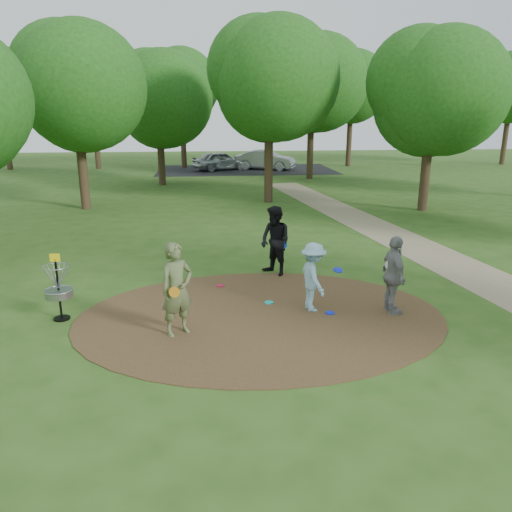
{
  "coord_description": "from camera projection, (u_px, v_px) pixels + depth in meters",
  "views": [
    {
      "loc": [
        -1.15,
        -10.5,
        4.51
      ],
      "look_at": [
        0.0,
        1.2,
        1.1
      ],
      "focal_mm": 35.0,
      "sensor_mm": 36.0,
      "label": 1
    }
  ],
  "objects": [
    {
      "name": "ground",
      "position": [
        261.0,
        317.0,
        11.4
      ],
      "size": [
        100.0,
        100.0,
        0.0
      ],
      "primitive_type": "plane",
      "color": "#2D5119",
      "rests_on": "ground"
    },
    {
      "name": "dirt_clearing",
      "position": [
        261.0,
        316.0,
        11.4
      ],
      "size": [
        8.4,
        8.4,
        0.02
      ],
      "primitive_type": "cylinder",
      "color": "#47301C",
      "rests_on": "ground"
    },
    {
      "name": "footpath",
      "position": [
        484.0,
        279.0,
        13.92
      ],
      "size": [
        7.55,
        39.89,
        0.01
      ],
      "primitive_type": "cube",
      "rotation": [
        0.0,
        0.0,
        0.14
      ],
      "color": "#8C7A5B",
      "rests_on": "ground"
    },
    {
      "name": "parking_lot",
      "position": [
        246.0,
        170.0,
        40.26
      ],
      "size": [
        14.0,
        8.0,
        0.01
      ],
      "primitive_type": "cube",
      "color": "black",
      "rests_on": "ground"
    },
    {
      "name": "player_observer_with_disc",
      "position": [
        177.0,
        289.0,
        10.26
      ],
      "size": [
        0.87,
        0.79,
        1.98
      ],
      "color": "#57643A",
      "rests_on": "ground"
    },
    {
      "name": "player_throwing_with_disc",
      "position": [
        313.0,
        277.0,
        11.56
      ],
      "size": [
        1.11,
        1.14,
        1.64
      ],
      "color": "#8DBCD3",
      "rests_on": "ground"
    },
    {
      "name": "player_walking_with_disc",
      "position": [
        275.0,
        241.0,
        14.09
      ],
      "size": [
        1.17,
        1.22,
        1.98
      ],
      "color": "black",
      "rests_on": "ground"
    },
    {
      "name": "player_waiting_with_disc",
      "position": [
        394.0,
        275.0,
        11.35
      ],
      "size": [
        0.49,
        1.1,
        1.85
      ],
      "color": "gray",
      "rests_on": "ground"
    },
    {
      "name": "disc_ground_cyan",
      "position": [
        269.0,
        302.0,
        12.18
      ],
      "size": [
        0.22,
        0.22,
        0.02
      ],
      "primitive_type": "cylinder",
      "color": "#18C1C1",
      "rests_on": "dirt_clearing"
    },
    {
      "name": "disc_ground_blue",
      "position": [
        330.0,
        313.0,
        11.54
      ],
      "size": [
        0.22,
        0.22,
        0.02
      ],
      "primitive_type": "cylinder",
      "color": "#0C21D3",
      "rests_on": "dirt_clearing"
    },
    {
      "name": "disc_ground_red",
      "position": [
        220.0,
        286.0,
        13.35
      ],
      "size": [
        0.22,
        0.22,
        0.02
      ],
      "primitive_type": "cylinder",
      "color": "#C01338",
      "rests_on": "dirt_clearing"
    },
    {
      "name": "car_left",
      "position": [
        220.0,
        161.0,
        39.74
      ],
      "size": [
        4.72,
        3.43,
        1.49
      ],
      "primitive_type": "imported",
      "rotation": [
        0.0,
        0.0,
        2.0
      ],
      "color": "#AFB3B7",
      "rests_on": "ground"
    },
    {
      "name": "car_right",
      "position": [
        265.0,
        160.0,
        40.03
      ],
      "size": [
        5.03,
        3.28,
        1.57
      ],
      "primitive_type": "imported",
      "rotation": [
        0.0,
        0.0,
        1.2
      ],
      "color": "#9A9CA2",
      "rests_on": "ground"
    },
    {
      "name": "disc_golf_basket",
      "position": [
        58.0,
        283.0,
        11.02
      ],
      "size": [
        0.63,
        0.63,
        1.54
      ],
      "color": "black",
      "rests_on": "ground"
    },
    {
      "name": "tree_ring",
      "position": [
        287.0,
        93.0,
        20.41
      ],
      "size": [
        37.48,
        45.66,
        9.34
      ],
      "color": "#332316",
      "rests_on": "ground"
    }
  ]
}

